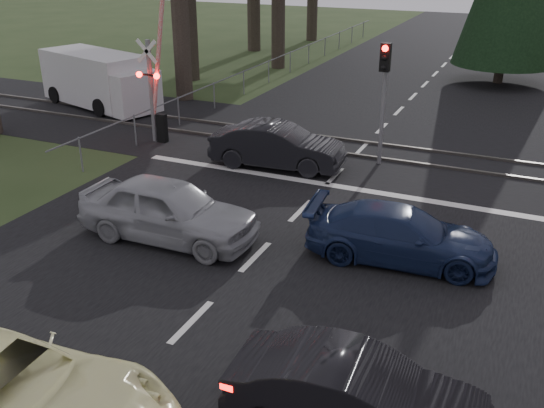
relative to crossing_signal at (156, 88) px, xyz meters
The scene contains 14 objects.
ground 12.37m from the crossing_signal, 53.38° to the right, with size 120.00×120.00×0.00m, color #2B3D1C.
road 7.56m from the crossing_signal, ahead, with size 14.00×100.00×0.01m, color black.
rail_corridor 7.88m from the crossing_signal, 16.92° to the left, with size 120.00×8.00×0.01m, color black.
stop_line 7.72m from the crossing_signal, 12.30° to the right, with size 13.00×0.35×0.00m, color silver.
rail_near 7.68m from the crossing_signal, 11.00° to the left, with size 120.00×0.12×0.10m, color #59544C.
rail_far 8.13m from the crossing_signal, 22.50° to the left, with size 120.00×0.12×0.10m, color #59544C.
crossing_signal is the anchor object (origin of this frame).
traffic_signal_center 8.36m from the crossing_signal, ahead, with size 0.32×0.48×4.10m.
fence_left 12.89m from the crossing_signal, 92.37° to the left, with size 0.10×36.00×1.20m, color slate, non-canonical shape.
dark_hatchback 15.93m from the crossing_signal, 45.30° to the right, with size 1.42×4.06×1.34m, color black.
silver_car 8.41m from the crossing_signal, 54.46° to the right, with size 1.89×4.69×1.60m, color #929499.
blue_sedan 11.90m from the crossing_signal, 27.52° to the right, with size 1.82×4.48×1.30m, color #182448.
dark_car_far 5.42m from the crossing_signal, ahead, with size 1.56×4.48×1.48m, color black.
white_van 6.39m from the crossing_signal, 147.50° to the left, with size 6.57×3.91×2.42m.
Camera 1 is at (5.68, -8.68, 7.09)m, focal length 40.00 mm.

